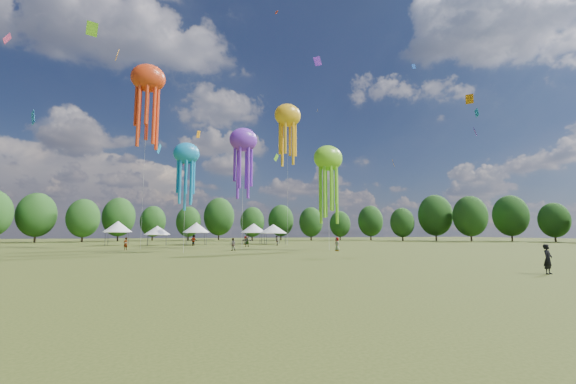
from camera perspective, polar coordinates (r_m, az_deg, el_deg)
name	(u,v)px	position (r m, az deg, el deg)	size (l,w,h in m)	color
ground	(398,278)	(19.61, 17.15, -12.91)	(300.00, 300.00, 0.00)	#384416
observer_main	(548,259)	(24.94, 35.98, -8.63)	(0.60, 0.40, 1.65)	black
spectator_near	(233,244)	(47.07, -8.78, -8.23)	(0.78, 0.61, 1.61)	gray
spectators_far	(234,241)	(63.22, -8.59, -7.70)	(26.39, 32.77, 1.89)	gray
festival_tents	(209,228)	(71.75, -12.42, -5.64)	(34.45, 8.38, 4.43)	#47474C
show_kites	(245,131)	(57.93, -6.84, 9.54)	(29.85, 23.90, 27.11)	purple
small_kites	(232,70)	(67.58, -8.87, 18.56)	(75.31, 59.58, 44.47)	purple
treeline	(202,213)	(78.80, -13.45, -3.24)	(201.57, 95.24, 13.43)	#38281C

